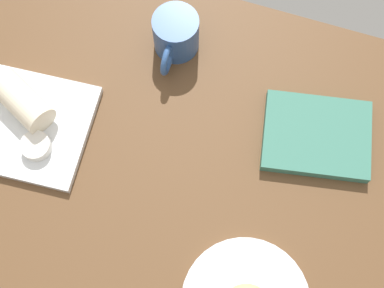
{
  "coord_description": "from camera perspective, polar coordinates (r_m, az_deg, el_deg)",
  "views": [
    {
      "loc": [
        16.33,
        -21.33,
        101.64
      ],
      "look_at": [
        6.3,
        9.79,
        7.0
      ],
      "focal_mm": 49.95,
      "sensor_mm": 36.0,
      "label": 1
    }
  ],
  "objects": [
    {
      "name": "sauce_cup",
      "position": [
        1.05,
        -16.33,
        -0.19
      ],
      "size": [
        5.65,
        5.65,
        2.07
      ],
      "color": "silver",
      "rests_on": "square_plate"
    },
    {
      "name": "coffee_mug",
      "position": [
        1.08,
        -1.78,
        11.6
      ],
      "size": [
        9.23,
        13.94,
        8.81
      ],
      "color": "#2D518C",
      "rests_on": "dining_table"
    },
    {
      "name": "breakfast_wrap",
      "position": [
        1.07,
        -17.67,
        4.41
      ],
      "size": [
        13.82,
        11.03,
        6.16
      ],
      "primitive_type": "cylinder",
      "rotation": [
        1.57,
        0.0,
        1.11
      ],
      "color": "beige",
      "rests_on": "square_plate"
    },
    {
      "name": "dining_table",
      "position": [
        1.03,
        -5.02,
        -4.79
      ],
      "size": [
        110.0,
        90.0,
        4.0
      ],
      "primitive_type": "cube",
      "color": "brown",
      "rests_on": "ground"
    },
    {
      "name": "book_stack",
      "position": [
        1.05,
        13.15,
        0.87
      ],
      "size": [
        22.95,
        19.42,
        2.38
      ],
      "color": "#387260",
      "rests_on": "dining_table"
    },
    {
      "name": "square_plate",
      "position": [
        1.08,
        -16.64,
        1.81
      ],
      "size": [
        23.33,
        23.33,
        1.6
      ],
      "primitive_type": "cube",
      "rotation": [
        0.0,
        0.0,
        0.07
      ],
      "color": "white",
      "rests_on": "dining_table"
    }
  ]
}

